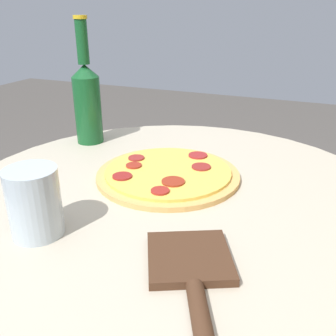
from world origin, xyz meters
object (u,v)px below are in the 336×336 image
object	(u,v)px
pizza_paddle	(192,275)
drinking_glass	(34,202)
beer_bottle	(87,99)
pizza	(168,174)

from	to	relation	value
pizza_paddle	drinking_glass	world-z (taller)	drinking_glass
beer_bottle	pizza_paddle	world-z (taller)	beer_bottle
pizza	pizza_paddle	world-z (taller)	pizza
drinking_glass	pizza_paddle	bearing A→B (deg)	88.03
pizza	beer_bottle	world-z (taller)	beer_bottle
beer_bottle	pizza_paddle	size ratio (longest dim) A/B	1.22
pizza	drinking_glass	world-z (taller)	drinking_glass
pizza_paddle	drinking_glass	bearing A→B (deg)	-118.29
pizza	beer_bottle	bearing A→B (deg)	-115.03
beer_bottle	drinking_glass	xyz separation A→B (m)	(0.39, 0.16, -0.06)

